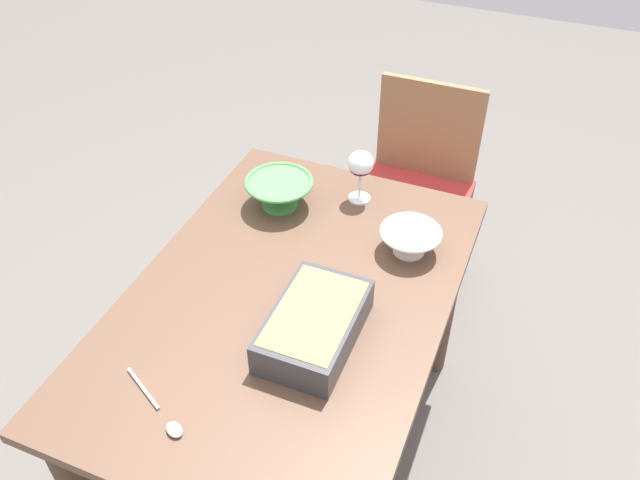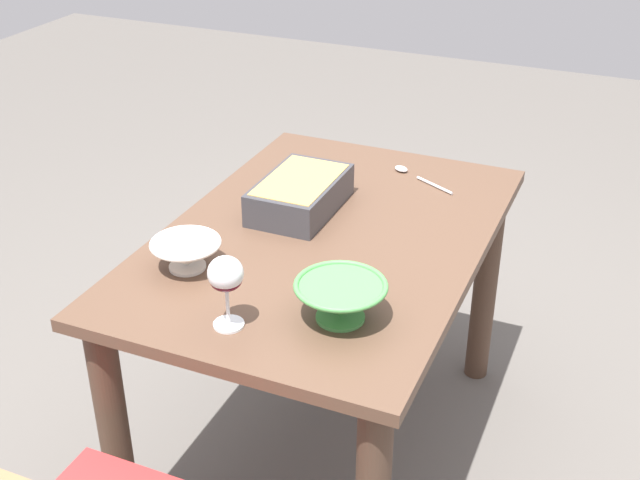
{
  "view_description": "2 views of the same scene",
  "coord_description": "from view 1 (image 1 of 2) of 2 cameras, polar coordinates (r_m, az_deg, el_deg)",
  "views": [
    {
      "loc": [
        -1.05,
        -0.52,
        1.92
      ],
      "look_at": [
        0.21,
        -0.0,
        0.75
      ],
      "focal_mm": 36.6,
      "sensor_mm": 36.0,
      "label": 1
    },
    {
      "loc": [
        1.73,
        0.72,
        1.75
      ],
      "look_at": [
        0.16,
        0.05,
        0.8
      ],
      "focal_mm": 46.75,
      "sensor_mm": 36.0,
      "label": 2
    }
  ],
  "objects": [
    {
      "name": "chair",
      "position": [
        2.51,
        8.36,
        4.72
      ],
      "size": [
        0.44,
        0.41,
        0.83
      ],
      "color": "#B22D2D",
      "rests_on": "ground_plane"
    },
    {
      "name": "mixing_bowl",
      "position": [
        1.93,
        -3.57,
        4.26
      ],
      "size": [
        0.2,
        0.2,
        0.09
      ],
      "color": "#4C994C",
      "rests_on": "dining_table"
    },
    {
      "name": "dining_table",
      "position": [
        1.77,
        -2.7,
        -8.14
      ],
      "size": [
        1.18,
        0.79,
        0.72
      ],
      "color": "brown",
      "rests_on": "ground_plane"
    },
    {
      "name": "ground_plane",
      "position": [
        2.24,
        -2.22,
        -18.01
      ],
      "size": [
        8.0,
        8.0,
        0.0
      ],
      "primitive_type": "plane",
      "color": "#5B5651"
    },
    {
      "name": "serving_spoon",
      "position": [
        1.47,
        -13.5,
        -14.71
      ],
      "size": [
        0.13,
        0.21,
        0.01
      ],
      "color": "silver",
      "rests_on": "dining_table"
    },
    {
      "name": "casserole_dish",
      "position": [
        1.54,
        -0.5,
        -7.38
      ],
      "size": [
        0.31,
        0.19,
        0.09
      ],
      "color": "#38383D",
      "rests_on": "dining_table"
    },
    {
      "name": "small_bowl",
      "position": [
        1.78,
        7.88,
        0.06
      ],
      "size": [
        0.17,
        0.17,
        0.07
      ],
      "color": "white",
      "rests_on": "dining_table"
    },
    {
      "name": "wine_glass",
      "position": [
        1.91,
        3.58,
        6.47
      ],
      "size": [
        0.08,
        0.08,
        0.17
      ],
      "color": "white",
      "rests_on": "dining_table"
    }
  ]
}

